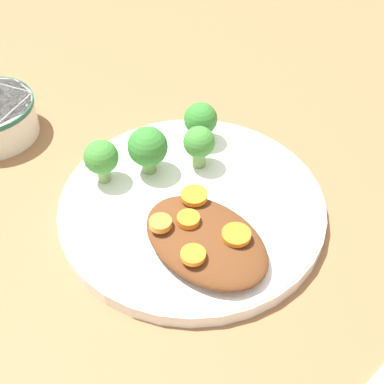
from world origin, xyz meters
name	(u,v)px	position (x,y,z in m)	size (l,w,h in m)	color
ground_plane	(192,212)	(0.00, 0.00, 0.00)	(4.00, 4.00, 0.00)	#8C603D
plate	(192,205)	(0.00, 0.00, 0.01)	(0.28, 0.28, 0.02)	white
stew_mound	(206,240)	(0.05, -0.03, 0.03)	(0.14, 0.09, 0.02)	#5B3319
broccoli_floret_0	(201,120)	(-0.07, 0.08, 0.05)	(0.04, 0.04, 0.05)	#759E51
broccoli_floret_1	(149,147)	(-0.07, 0.00, 0.05)	(0.04, 0.04, 0.06)	#759E51
broccoli_floret_2	(101,158)	(-0.09, -0.05, 0.05)	(0.04, 0.04, 0.05)	#7FA85B
broccoli_floret_3	(199,144)	(-0.04, 0.05, 0.05)	(0.04, 0.04, 0.05)	#759E51
carrot_slice_0	(194,196)	(0.01, -0.01, 0.04)	(0.03, 0.03, 0.01)	orange
carrot_slice_1	(193,255)	(0.07, -0.06, 0.04)	(0.02, 0.02, 0.01)	orange
carrot_slice_2	(188,219)	(0.03, -0.04, 0.04)	(0.02, 0.02, 0.01)	orange
carrot_slice_3	(236,235)	(0.08, -0.02, 0.04)	(0.03, 0.03, 0.01)	orange
carrot_slice_4	(161,223)	(0.02, -0.06, 0.04)	(0.02, 0.02, 0.01)	orange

